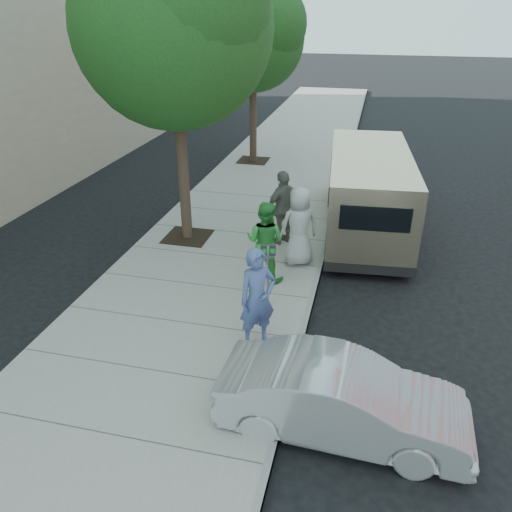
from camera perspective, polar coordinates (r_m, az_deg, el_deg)
name	(u,v)px	position (r m, az deg, el deg)	size (l,w,h in m)	color
ground	(247,296)	(11.24, -1.02, -4.61)	(120.00, 120.00, 0.00)	black
sidewalk	(205,288)	(11.46, -5.88, -3.66)	(5.00, 60.00, 0.15)	gray
curb_face	(311,301)	(10.98, 6.31, -5.16)	(0.12, 60.00, 0.16)	gray
tree_near	(175,19)	(12.57, -9.28, 25.13)	(4.62, 4.60, 7.53)	black
tree_far	(254,33)	(19.85, -0.22, 24.10)	(3.92, 3.80, 6.49)	black
parking_meter	(268,263)	(10.08, 1.37, -0.76)	(0.31, 0.18, 1.45)	gray
van	(368,192)	(14.24, 12.65, 7.18)	(2.53, 6.33, 2.30)	beige
sedan	(342,400)	(7.83, 9.85, -15.86)	(1.31, 3.75, 1.24)	#B1B4B9
person_officer	(257,299)	(9.03, 0.16, -4.89)	(0.71, 0.47, 1.94)	#485E9B
person_green_shirt	(265,241)	(11.22, 1.02, 1.68)	(0.91, 0.71, 1.88)	green
person_gray_shirt	(299,226)	(11.95, 4.95, 3.38)	(0.95, 0.62, 1.95)	#B1B2B4
person_striped_polo	(283,208)	(13.02, 3.15, 5.55)	(1.16, 0.48, 1.97)	slate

